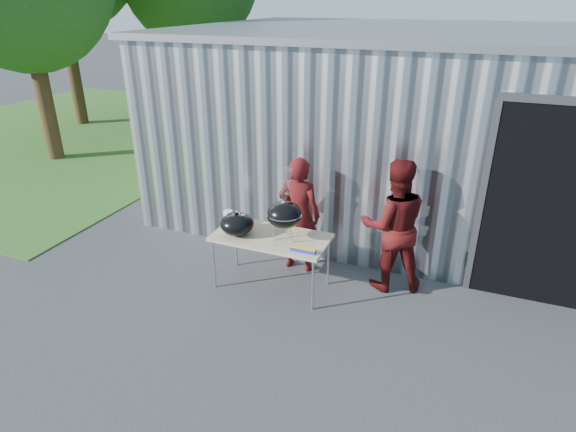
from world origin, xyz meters
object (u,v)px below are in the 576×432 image
at_px(person_cook, 299,215).
at_px(person_bystander, 393,226).
at_px(folding_table, 271,239).
at_px(kettle_grill, 284,209).

height_order(person_cook, person_bystander, person_bystander).
xyz_separation_m(folding_table, person_cook, (0.16, 0.60, 0.12)).
relative_size(folding_table, person_cook, 0.91).
distance_m(folding_table, person_cook, 0.63).
bearing_deg(kettle_grill, person_cook, 92.63).
height_order(kettle_grill, person_bystander, person_bystander).
bearing_deg(kettle_grill, folding_table, 178.45).
distance_m(kettle_grill, person_cook, 0.69).
distance_m(folding_table, person_bystander, 1.59).
relative_size(folding_table, kettle_grill, 1.60).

